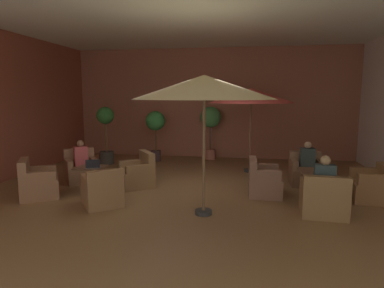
{
  "coord_description": "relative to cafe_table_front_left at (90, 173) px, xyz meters",
  "views": [
    {
      "loc": [
        1.26,
        -7.07,
        2.22
      ],
      "look_at": [
        0.0,
        0.5,
        1.11
      ],
      "focal_mm": 31.22,
      "sensor_mm": 36.0,
      "label": 1
    }
  ],
  "objects": [
    {
      "name": "armchair_front_left_north",
      "position": [
        0.91,
        0.65,
        -0.14
      ],
      "size": [
        1.07,
        1.09,
        0.85
      ],
      "color": "brown",
      "rests_on": "ground_plane"
    },
    {
      "name": "patio_umbrella_tall_red",
      "position": [
        2.78,
        -1.03,
        1.91
      ],
      "size": [
        2.6,
        2.6,
        2.59
      ],
      "color": "#2D2D2D",
      "rests_on": "ground_plane"
    },
    {
      "name": "potted_tree_mid_left",
      "position": [
        2.3,
        4.45,
        0.9
      ],
      "size": [
        0.72,
        0.72,
        1.85
      ],
      "color": "#AF5F4C",
      "rests_on": "ground_plane"
    },
    {
      "name": "ground_plane",
      "position": [
        2.3,
        0.02,
        -0.46
      ],
      "size": [
        10.08,
        9.93,
        0.02
      ],
      "primitive_type": "cube",
      "color": "brown"
    },
    {
      "name": "potted_tree_left_corner",
      "position": [
        0.49,
        3.86,
        0.78
      ],
      "size": [
        0.66,
        0.66,
        1.71
      ],
      "color": "#3F2C2E",
      "rests_on": "ground_plane"
    },
    {
      "name": "armchair_front_right_west",
      "position": [
        3.94,
        0.38,
        -0.14
      ],
      "size": [
        0.72,
        0.8,
        0.83
      ],
      "color": "brown",
      "rests_on": "ground_plane"
    },
    {
      "name": "armchair_front_left_west",
      "position": [
        0.69,
        -0.88,
        -0.15
      ],
      "size": [
        1.03,
        1.04,
        0.79
      ],
      "color": "brown",
      "rests_on": "ground_plane"
    },
    {
      "name": "cafe_table_front_left",
      "position": [
        0.0,
        0.0,
        0.0
      ],
      "size": [
        0.65,
        0.65,
        0.6
      ],
      "color": "black",
      "rests_on": "ground_plane"
    },
    {
      "name": "wall_back_brick",
      "position": [
        2.3,
        4.95,
        1.5
      ],
      "size": [
        10.08,
        0.08,
        3.89
      ],
      "primitive_type": "cube",
      "color": "#995742",
      "rests_on": "ground_plane"
    },
    {
      "name": "patio_umbrella_center_beige",
      "position": [
        3.65,
        2.73,
        1.77
      ],
      "size": [
        2.44,
        2.44,
        2.44
      ],
      "color": "#2D2D2D",
      "rests_on": "ground_plane"
    },
    {
      "name": "cafe_table_front_right",
      "position": [
        5.07,
        0.41,
        0.03
      ],
      "size": [
        0.74,
        0.74,
        0.6
      ],
      "color": "black",
      "rests_on": "ground_plane"
    },
    {
      "name": "patron_blue_shirt",
      "position": [
        5.05,
        1.5,
        0.26
      ],
      "size": [
        0.35,
        0.26,
        0.67
      ],
      "color": "#303A36",
      "rests_on": "ground_plane"
    },
    {
      "name": "open_laptop",
      "position": [
        0.13,
        -0.11,
        0.2
      ],
      "size": [
        0.37,
        0.32,
        0.2
      ],
      "color": "#9EA0A5",
      "rests_on": "cafe_table_front_left"
    },
    {
      "name": "armchair_front_left_east",
      "position": [
        -0.69,
        0.87,
        -0.14
      ],
      "size": [
        1.03,
        1.02,
        0.84
      ],
      "color": "#8C5D41",
      "rests_on": "ground_plane"
    },
    {
      "name": "patron_with_friend",
      "position": [
        5.0,
        -0.68,
        0.29
      ],
      "size": [
        0.38,
        0.24,
        0.69
      ],
      "color": "#2E3B3C",
      "rests_on": "ground_plane"
    },
    {
      "name": "armchair_front_right_east",
      "position": [
        6.2,
        0.36,
        -0.15
      ],
      "size": [
        0.78,
        0.82,
        0.78
      ],
      "color": "#905F37",
      "rests_on": "ground_plane"
    },
    {
      "name": "armchair_front_right_south",
      "position": [
        5.05,
        1.54,
        -0.15
      ],
      "size": [
        0.79,
        0.79,
        0.8
      ],
      "color": "brown",
      "rests_on": "ground_plane"
    },
    {
      "name": "patron_by_window",
      "position": [
        -0.67,
        0.84,
        0.27
      ],
      "size": [
        0.38,
        0.36,
        0.67
      ],
      "color": "#BC484A",
      "rests_on": "ground_plane"
    },
    {
      "name": "armchair_front_left_south",
      "position": [
        -0.96,
        -0.58,
        -0.13
      ],
      "size": [
        1.06,
        1.06,
        0.86
      ],
      "color": "brown",
      "rests_on": "ground_plane"
    },
    {
      "name": "armchair_front_right_north",
      "position": [
        4.99,
        -0.72,
        -0.15
      ],
      "size": [
        0.85,
        0.81,
        0.8
      ],
      "color": "brown",
      "rests_on": "ground_plane"
    },
    {
      "name": "potted_tree_mid_right",
      "position": [
        -0.98,
        3.13,
        0.67
      ],
      "size": [
        0.56,
        0.56,
        1.87
      ],
      "color": "#3C3833",
      "rests_on": "ground_plane"
    },
    {
      "name": "iced_drink_cup",
      "position": [
        0.12,
        0.15,
        0.21
      ],
      "size": [
        0.08,
        0.08,
        0.11
      ],
      "primitive_type": "cylinder",
      "color": "white",
      "rests_on": "cafe_table_front_left"
    },
    {
      "name": "ceiling_slab",
      "position": [
        2.3,
        0.02,
        3.47
      ],
      "size": [
        10.08,
        9.93,
        0.06
      ],
      "primitive_type": "cube",
      "color": "silver",
      "rests_on": "wall_back_brick"
    }
  ]
}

